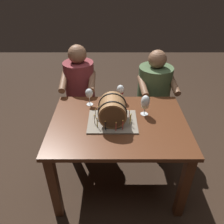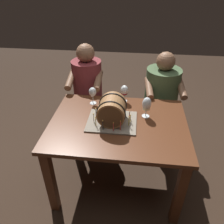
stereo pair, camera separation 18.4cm
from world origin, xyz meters
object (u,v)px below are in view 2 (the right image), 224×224
at_px(barrel_cake, 112,111).
at_px(person_seated_right, 160,102).
at_px(wine_glass_empty, 93,92).
at_px(wine_glass_white, 147,105).
at_px(person_seated_left, 88,98).
at_px(wine_glass_red, 124,91).
at_px(dining_table, 118,133).

distance_m(barrel_cake, person_seated_right, 0.91).
xyz_separation_m(barrel_cake, wine_glass_empty, (-0.22, 0.28, 0.01)).
relative_size(wine_glass_white, person_seated_right, 0.17).
height_order(barrel_cake, wine_glass_white, barrel_cake).
bearing_deg(person_seated_left, barrel_cake, -62.66).
bearing_deg(person_seated_left, wine_glass_empty, -70.82).
bearing_deg(wine_glass_white, person_seated_left, 137.78).
relative_size(wine_glass_white, wine_glass_empty, 1.12).
bearing_deg(person_seated_left, person_seated_right, 0.02).
bearing_deg(wine_glass_red, wine_glass_white, -48.97).
height_order(dining_table, wine_glass_red, wine_glass_red).
xyz_separation_m(dining_table, person_seated_left, (-0.42, 0.71, -0.07)).
bearing_deg(person_seated_left, dining_table, -59.47).
relative_size(dining_table, wine_glass_red, 6.89).
relative_size(wine_glass_white, person_seated_left, 0.16).
distance_m(barrel_cake, person_seated_left, 0.85).
bearing_deg(person_seated_right, wine_glass_white, -107.62).
bearing_deg(barrel_cake, wine_glass_empty, 127.71).
relative_size(person_seated_left, person_seated_right, 1.05).
xyz_separation_m(barrel_cake, wine_glass_red, (0.08, 0.36, 0.00)).
height_order(dining_table, person_seated_left, person_seated_left).
xyz_separation_m(wine_glass_empty, person_seated_right, (0.69, 0.43, -0.32)).
bearing_deg(wine_glass_empty, person_seated_right, 31.67).
height_order(dining_table, wine_glass_white, wine_glass_white).
distance_m(wine_glass_empty, person_seated_right, 0.87).
height_order(wine_glass_empty, person_seated_left, person_seated_left).
bearing_deg(person_seated_right, wine_glass_red, -138.45).
distance_m(dining_table, wine_glass_white, 0.36).
xyz_separation_m(barrel_cake, person_seated_right, (0.47, 0.71, -0.31)).
xyz_separation_m(wine_glass_white, person_seated_right, (0.19, 0.59, -0.32)).
xyz_separation_m(wine_glass_white, wine_glass_empty, (-0.50, 0.17, -0.00)).
height_order(wine_glass_white, wine_glass_red, wine_glass_white).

